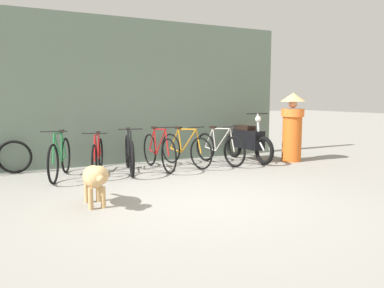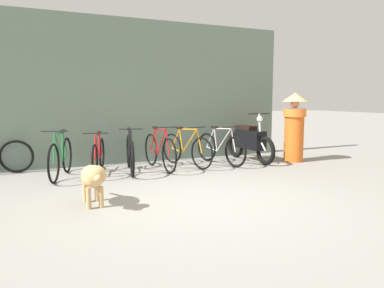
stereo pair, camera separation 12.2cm
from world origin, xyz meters
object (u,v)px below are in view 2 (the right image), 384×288
Objects in this scene: bicycle_0 at (61,158)px; spare_tire_right at (16,156)px; bicycle_2 at (130,154)px; bicycle_1 at (99,156)px; motorcycle at (250,141)px; person_in_robes at (294,125)px; bicycle_3 at (159,151)px; stray_dog at (93,177)px; bicycle_4 at (186,149)px; bicycle_5 at (220,148)px.

spare_tire_right is at bearing -118.69° from bicycle_0.
bicycle_1 is at bearing -92.58° from bicycle_2.
bicycle_2 is 0.95× the size of motorcycle.
bicycle_0 is at bearing 1.77° from person_in_robes.
bicycle_2 is at bearing 109.17° from bicycle_0.
bicycle_3 is at bearing -1.12° from person_in_robes.
bicycle_2 reaches higher than stray_dog.
motorcycle is 1.72× the size of stray_dog.
bicycle_4 is at bearing -12.29° from spare_tire_right.
spare_tire_right is (-3.38, 0.74, -0.04)m from bicycle_4.
bicycle_2 is 1.02× the size of bicycle_3.
bicycle_0 is 1.97m from bicycle_3.
bicycle_2 reaches higher than bicycle_5.
motorcycle is at bearing -8.61° from spare_tire_right.
bicycle_3 is 1.61× the size of stray_dog.
bicycle_5 is 0.90× the size of motorcycle.
spare_tire_right is (-1.48, 0.71, -0.02)m from bicycle_1.
motorcycle is (2.30, 0.07, 0.09)m from bicycle_3.
bicycle_1 is at bearing -97.90° from bicycle_3.
bicycle_4 is (2.62, 0.11, -0.01)m from bicycle_0.
person_in_robes is 2.42× the size of spare_tire_right.
bicycle_3 is at bearing -89.66° from motorcycle.
bicycle_0 is at bearing -102.51° from bicycle_4.
bicycle_5 is at bearing -11.27° from spare_tire_right.
bicycle_2 is 1.63× the size of stray_dog.
person_in_robes is at bearing -11.80° from spare_tire_right.
person_in_robes is (3.85, -0.38, 0.50)m from bicycle_2.
stray_dog is (0.21, -2.17, 0.03)m from bicycle_0.
bicycle_3 is 2.81m from stray_dog.
motorcycle is 1.15× the size of person_in_robes.
bicycle_3 is 0.93× the size of motorcycle.
bicycle_5 is at bearing 102.54° from bicycle_2.
bicycle_3 is 2.30m from motorcycle.
spare_tire_right is at bearing -160.64° from stray_dog.
bicycle_3 is (1.97, 0.02, 0.00)m from bicycle_0.
bicycle_3 reaches higher than stray_dog.
stray_dog is 0.66× the size of person_in_robes.
motorcycle is at bearing 103.77° from bicycle_2.
bicycle_2 is at bearing -89.64° from bicycle_3.
bicycle_4 is 0.81m from bicycle_5.
bicycle_5 is 3.89m from stray_dog.
motorcycle reaches higher than bicycle_1.
bicycle_4 reaches higher than stray_dog.
bicycle_5 is at bearing 88.04° from bicycle_3.
bicycle_0 is 2.41× the size of spare_tire_right.
bicycle_0 is 1.00× the size of person_in_robes.
stray_dog is at bearing -61.62° from bicycle_4.
bicycle_3 is (1.24, -0.13, 0.03)m from bicycle_1.
person_in_robes reaches higher than spare_tire_right.
motorcycle is (3.54, -0.06, 0.12)m from bicycle_1.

